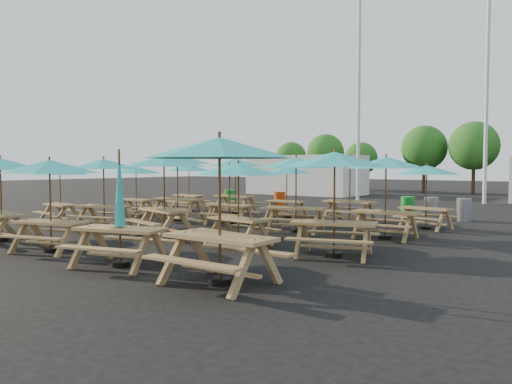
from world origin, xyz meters
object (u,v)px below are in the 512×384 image
Objects in this scene: picnic_unit_8 at (50,171)px; picnic_unit_14 at (296,166)px; picnic_unit_2 at (136,172)px; picnic_unit_9 at (164,165)px; waste_bin_0 at (230,198)px; waste_bin_2 at (408,207)px; picnic_unit_11 at (287,172)px; picnic_unit_18 at (386,166)px; picnic_unit_7 at (235,165)px; waste_bin_3 at (432,208)px; picnic_unit_3 at (189,170)px; picnic_unit_12 at (120,219)px; picnic_unit_13 at (238,173)px; picnic_unit_4 at (0,168)px; picnic_unit_15 at (350,164)px; waste_bin_1 at (280,201)px; picnic_unit_17 at (335,164)px; waste_bin_4 at (464,210)px; picnic_unit_1 at (60,173)px; picnic_unit_19 at (427,173)px; picnic_unit_10 at (230,171)px; picnic_unit_16 at (219,154)px; picnic_unit_6 at (177,162)px.

picnic_unit_8 is 0.97× the size of picnic_unit_14.
picnic_unit_2 is 0.71× the size of picnic_unit_9.
picnic_unit_8 is at bearing -67.46° from waste_bin_0.
waste_bin_0 is 1.00× the size of waste_bin_2.
picnic_unit_11 is 6.04m from picnic_unit_18.
picnic_unit_7 reaches higher than waste_bin_3.
picnic_unit_7 is at bearing 4.33° from picnic_unit_3.
picnic_unit_12 reaches higher than picnic_unit_13.
picnic_unit_18 is (8.14, 6.73, 0.04)m from picnic_unit_4.
picnic_unit_15 is at bearing 71.34° from picnic_unit_14.
waste_bin_1 is (0.51, 12.59, -1.58)m from picnic_unit_4.
picnic_unit_17 is 3.60× the size of waste_bin_4.
picnic_unit_19 is (11.06, 6.18, 0.04)m from picnic_unit_1.
waste_bin_3 is (0.84, 0.27, 0.00)m from waste_bin_2.
picnic_unit_7 is (0.17, 9.75, 0.09)m from picnic_unit_4.
picnic_unit_12 reaches higher than picnic_unit_10.
picnic_unit_15 is (2.73, 6.34, 0.01)m from picnic_unit_9.
picnic_unit_14 is at bearing -107.80° from waste_bin_3.
picnic_unit_3 is at bearing 141.00° from picnic_unit_14.
waste_bin_4 is at bearing 20.90° from picnic_unit_7.
picnic_unit_17 is (5.48, -6.28, 0.29)m from picnic_unit_11.
picnic_unit_16 is at bearing -82.90° from picnic_unit_19.
picnic_unit_16 reaches higher than picnic_unit_1.
picnic_unit_13 is 2.88× the size of waste_bin_2.
picnic_unit_4 reaches higher than waste_bin_0.
waste_bin_2 is at bearing 63.03° from picnic_unit_14.
picnic_unit_3 is at bearing 131.54° from picnic_unit_17.
picnic_unit_17 is at bearing 7.43° from picnic_unit_1.
picnic_unit_3 is 4.29m from picnic_unit_6.
picnic_unit_10 reaches higher than waste_bin_4.
picnic_unit_18 reaches higher than picnic_unit_11.
picnic_unit_2 is 4.12m from picnic_unit_7.
picnic_unit_17 is at bearing -50.85° from picnic_unit_11.
waste_bin_1 is (-2.16, 12.71, -1.52)m from picnic_unit_8.
picnic_unit_2 is at bearing -156.48° from picnic_unit_19.
picnic_unit_6 is 1.07× the size of picnic_unit_8.
picnic_unit_11 is at bearing -176.52° from picnic_unit_15.
picnic_unit_18 reaches higher than picnic_unit_13.
picnic_unit_12 is 4.77m from picnic_unit_17.
picnic_unit_4 is 0.89× the size of picnic_unit_14.
picnic_unit_15 is at bearing 95.80° from picnic_unit_17.
picnic_unit_15 is (2.90, 9.79, 0.16)m from picnic_unit_8.
picnic_unit_11 is at bearing -171.86° from picnic_unit_19.
picnic_unit_13 is 2.88× the size of waste_bin_4.
picnic_unit_17 reaches higher than waste_bin_4.
picnic_unit_13 is (5.46, -6.45, -0.22)m from picnic_unit_7.
picnic_unit_1 is 0.76× the size of picnic_unit_17.
picnic_unit_15 is (5.55, 3.12, -0.09)m from picnic_unit_6.
picnic_unit_14 reaches higher than waste_bin_2.
picnic_unit_7 reaches higher than waste_bin_1.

